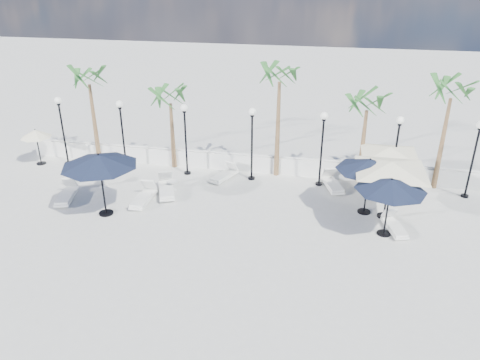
% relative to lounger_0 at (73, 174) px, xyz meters
% --- Properties ---
extents(ground, '(100.00, 100.00, 0.00)m').
position_rel_lounger_0_xyz_m(ground, '(9.24, -4.77, -0.21)').
color(ground, '#B0B0AB').
rests_on(ground, ground).
extents(balustrade, '(26.00, 0.30, 1.01)m').
position_rel_lounger_0_xyz_m(balustrade, '(9.24, 2.73, 0.26)').
color(balustrade, silver).
rests_on(balustrade, ground).
extents(lamppost_0, '(0.36, 0.36, 3.84)m').
position_rel_lounger_0_xyz_m(lamppost_0, '(-1.26, 1.73, 2.28)').
color(lamppost_0, black).
rests_on(lamppost_0, ground).
extents(lamppost_1, '(0.36, 0.36, 3.84)m').
position_rel_lounger_0_xyz_m(lamppost_1, '(2.24, 1.73, 2.28)').
color(lamppost_1, black).
rests_on(lamppost_1, ground).
extents(lamppost_2, '(0.36, 0.36, 3.84)m').
position_rel_lounger_0_xyz_m(lamppost_2, '(5.74, 1.73, 2.28)').
color(lamppost_2, black).
rests_on(lamppost_2, ground).
extents(lamppost_3, '(0.36, 0.36, 3.84)m').
position_rel_lounger_0_xyz_m(lamppost_3, '(9.24, 1.73, 2.28)').
color(lamppost_3, black).
rests_on(lamppost_3, ground).
extents(lamppost_4, '(0.36, 0.36, 3.84)m').
position_rel_lounger_0_xyz_m(lamppost_4, '(12.74, 1.73, 2.28)').
color(lamppost_4, black).
rests_on(lamppost_4, ground).
extents(lamppost_5, '(0.36, 0.36, 3.84)m').
position_rel_lounger_0_xyz_m(lamppost_5, '(16.24, 1.73, 2.28)').
color(lamppost_5, black).
rests_on(lamppost_5, ground).
extents(lamppost_6, '(0.36, 0.36, 3.84)m').
position_rel_lounger_0_xyz_m(lamppost_6, '(19.74, 1.73, 2.28)').
color(lamppost_6, black).
rests_on(lamppost_6, ground).
extents(palm_0, '(2.60, 2.60, 5.50)m').
position_rel_lounger_0_xyz_m(palm_0, '(0.24, 2.53, 4.32)').
color(palm_0, brown).
rests_on(palm_0, ground).
extents(palm_1, '(2.60, 2.60, 4.70)m').
position_rel_lounger_0_xyz_m(palm_1, '(4.74, 2.53, 3.54)').
color(palm_1, brown).
rests_on(palm_1, ground).
extents(palm_2, '(2.60, 2.60, 6.10)m').
position_rel_lounger_0_xyz_m(palm_2, '(10.44, 2.53, 4.90)').
color(palm_2, brown).
rests_on(palm_2, ground).
extents(palm_3, '(2.60, 2.60, 4.90)m').
position_rel_lounger_0_xyz_m(palm_3, '(14.74, 2.53, 3.74)').
color(palm_3, brown).
rests_on(palm_3, ground).
extents(palm_4, '(2.60, 2.60, 5.70)m').
position_rel_lounger_0_xyz_m(palm_4, '(18.44, 2.53, 4.52)').
color(palm_4, brown).
rests_on(palm_4, ground).
extents(lounger_0, '(0.84, 1.75, 0.63)m').
position_rel_lounger_0_xyz_m(lounger_0, '(0.00, 0.00, 0.00)').
color(lounger_0, silver).
rests_on(lounger_0, ground).
extents(lounger_1, '(0.70, 2.08, 0.78)m').
position_rel_lounger_0_xyz_m(lounger_1, '(4.69, -1.85, 0.05)').
color(lounger_1, silver).
rests_on(lounger_1, ground).
extents(lounger_2, '(1.15, 2.12, 0.76)m').
position_rel_lounger_0_xyz_m(lounger_2, '(0.97, -2.30, 0.04)').
color(lounger_2, silver).
rests_on(lounger_2, ground).
extents(lounger_3, '(1.25, 1.95, 0.70)m').
position_rel_lounger_0_xyz_m(lounger_3, '(7.84, 1.45, 0.02)').
color(lounger_3, silver).
rests_on(lounger_3, ground).
extents(lounger_4, '(1.45, 2.27, 0.81)m').
position_rel_lounger_0_xyz_m(lounger_4, '(5.44, -0.77, 0.06)').
color(lounger_4, silver).
rests_on(lounger_4, ground).
extents(lounger_5, '(1.04, 1.87, 0.67)m').
position_rel_lounger_0_xyz_m(lounger_5, '(16.07, -2.24, 0.01)').
color(lounger_5, silver).
rests_on(lounger_5, ground).
extents(lounger_6, '(1.22, 2.08, 0.74)m').
position_rel_lounger_0_xyz_m(lounger_6, '(13.43, 1.45, 0.04)').
color(lounger_6, silver).
rests_on(lounger_6, ground).
extents(side_table_0, '(0.56, 0.56, 0.55)m').
position_rel_lounger_0_xyz_m(side_table_0, '(2.04, -0.56, 0.12)').
color(side_table_0, silver).
rests_on(side_table_0, ground).
extents(side_table_1, '(0.53, 0.53, 0.51)m').
position_rel_lounger_0_xyz_m(side_table_1, '(5.60, -0.35, 0.10)').
color(side_table_1, silver).
rests_on(side_table_1, ground).
extents(side_table_2, '(0.47, 0.47, 0.46)m').
position_rel_lounger_0_xyz_m(side_table_2, '(15.79, 0.25, 0.07)').
color(side_table_2, silver).
rests_on(side_table_2, ground).
extents(parasol_navy_left, '(3.33, 3.33, 2.94)m').
position_rel_lounger_0_xyz_m(parasol_navy_left, '(3.44, -3.23, 2.38)').
color(parasol_navy_left, black).
rests_on(parasol_navy_left, ground).
extents(parasol_navy_mid, '(2.96, 2.96, 2.66)m').
position_rel_lounger_0_xyz_m(parasol_navy_mid, '(14.89, -0.81, 2.12)').
color(parasol_navy_mid, black).
rests_on(parasol_navy_mid, ground).
extents(parasol_navy_right, '(2.88, 2.88, 2.59)m').
position_rel_lounger_0_xyz_m(parasol_navy_right, '(15.62, -2.59, 2.06)').
color(parasol_navy_right, black).
rests_on(parasol_navy_right, ground).
extents(parasol_cream_sq_a, '(5.83, 5.83, 2.86)m').
position_rel_lounger_0_xyz_m(parasol_cream_sq_a, '(15.74, -1.05, 2.44)').
color(parasol_cream_sq_a, black).
rests_on(parasol_cream_sq_a, ground).
extents(parasol_cream_sq_b, '(5.18, 5.18, 2.60)m').
position_rel_lounger_0_xyz_m(parasol_cream_sq_b, '(15.93, 1.43, 2.19)').
color(parasol_cream_sq_b, black).
rests_on(parasol_cream_sq_b, ground).
extents(parasol_cream_small, '(1.68, 1.68, 2.06)m').
position_rel_lounger_0_xyz_m(parasol_cream_small, '(-2.76, 1.43, 1.55)').
color(parasol_cream_small, black).
rests_on(parasol_cream_small, ground).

